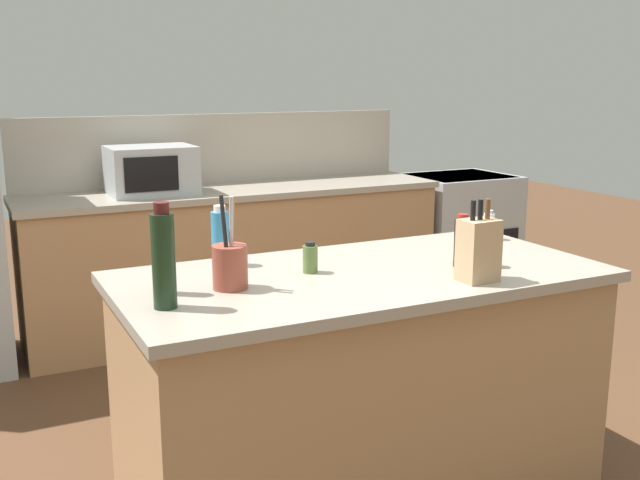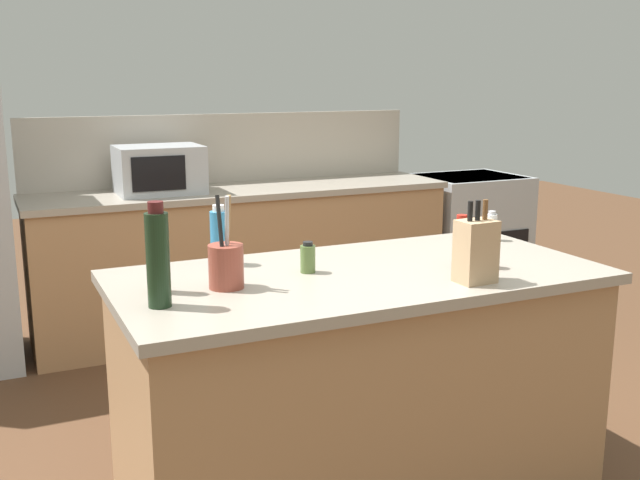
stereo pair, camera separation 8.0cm
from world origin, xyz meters
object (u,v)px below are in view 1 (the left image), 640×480
dish_soap_bottle (220,237)px  microwave (151,170)px  utensil_crock (230,265)px  knife_block (479,250)px  pepper_grinder (162,259)px  spice_jar_oregano (310,258)px  wine_bottle (164,259)px  range_oven (458,234)px  salt_shaker (489,226)px  spice_jar_paprika (489,255)px  soy_sauce_bottle (462,242)px

dish_soap_bottle → microwave: bearing=83.9°
microwave → utensil_crock: bearing=-97.2°
knife_block → pepper_grinder: 1.08m
utensil_crock → spice_jar_oregano: bearing=12.0°
dish_soap_bottle → knife_block: bearing=-40.3°
knife_block → wine_bottle: 1.08m
range_oven → utensil_crock: size_ratio=2.87×
wine_bottle → salt_shaker: bearing=12.9°
wine_bottle → spice_jar_paprika: bearing=-1.6°
dish_soap_bottle → utensil_crock: bearing=-103.4°
salt_shaker → soy_sauce_bottle: size_ratio=0.65×
salt_shaker → range_oven: bearing=56.3°
microwave → wine_bottle: bearing=-102.9°
range_oven → microwave: 2.40m
range_oven → pepper_grinder: size_ratio=3.67×
range_oven → salt_shaker: salt_shaker is taller
knife_block → pepper_grinder: (-1.03, 0.34, 0.00)m
utensil_crock → spice_jar_oregano: size_ratio=2.77×
microwave → pepper_grinder: bearing=-103.0°
utensil_crock → knife_block: bearing=-19.9°
range_oven → microwave: size_ratio=1.80×
microwave → spice_jar_oregano: size_ratio=4.44×
wine_bottle → spice_jar_paprika: (1.23, -0.04, -0.11)m
range_oven → spice_jar_paprika: 2.90m
pepper_grinder → spice_jar_oregano: size_ratio=2.17×
salt_shaker → microwave: bearing=117.2°
utensil_crock → wine_bottle: (-0.25, -0.12, 0.07)m
range_oven → spice_jar_paprika: size_ratio=9.10×
pepper_grinder → spice_jar_oregano: (0.55, 0.03, -0.06)m
spice_jar_oregano → soy_sauce_bottle: bearing=-17.3°
microwave → knife_block: (0.53, -2.49, -0.03)m
range_oven → dish_soap_bottle: size_ratio=4.00×
range_oven → wine_bottle: (-2.85, -2.31, 0.63)m
knife_block → spice_jar_paprika: knife_block is taller
microwave → soy_sauce_bottle: bearing=-75.2°
spice_jar_oregano → spice_jar_paprika: spice_jar_oregano is taller
pepper_grinder → soy_sauce_bottle: (1.11, -0.14, -0.02)m
microwave → spice_jar_paprika: (0.70, -2.35, -0.10)m
microwave → spice_jar_oregano: 2.13m
knife_block → utensil_crock: utensil_crock is taller
spice_jar_paprika → dish_soap_bottle: bearing=152.0°
range_oven → dish_soap_bottle: 3.19m
salt_shaker → pepper_grinder: 1.52m
range_oven → soy_sauce_bottle: bearing=-126.6°
knife_block → soy_sauce_bottle: size_ratio=1.44×
salt_shaker → pepper_grinder: bearing=-172.7°
microwave → spice_jar_oregano: (0.06, -2.13, -0.09)m
microwave → knife_block: 2.55m
range_oven → salt_shaker: bearing=-123.7°
pepper_grinder → wine_bottle: size_ratio=0.75×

